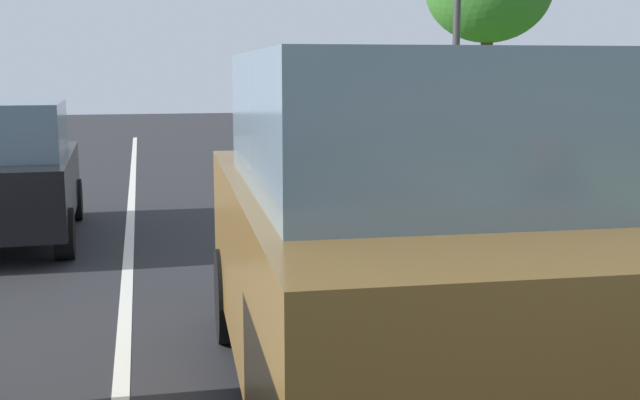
{
  "coord_description": "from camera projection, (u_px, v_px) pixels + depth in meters",
  "views": [
    {
      "loc": [
        -0.5,
        3.71,
        2.18
      ],
      "look_at": [
        0.81,
        9.51,
        1.2
      ],
      "focal_mm": 44.57,
      "sensor_mm": 36.0,
      "label": 1
    }
  ],
  "objects": [
    {
      "name": "lane_line_right_edge",
      "position": [
        443.0,
        226.0,
        11.15
      ],
      "size": [
        0.12,
        32.0,
        0.01
      ],
      "primitive_type": "cube",
      "color": "silver",
      "rests_on": "ground"
    },
    {
      "name": "curb_right",
      "position": [
        477.0,
        221.0,
        11.25
      ],
      "size": [
        0.24,
        48.0,
        0.12
      ],
      "primitive_type": "cube",
      "color": "#9E9B93",
      "rests_on": "ground"
    },
    {
      "name": "lane_line_center",
      "position": [
        129.0,
        240.0,
        10.22
      ],
      "size": [
        0.12,
        32.0,
        0.01
      ],
      "primitive_type": "cube",
      "color": "silver",
      "rests_on": "ground"
    },
    {
      "name": "car_suv_ahead",
      "position": [
        388.0,
        236.0,
        4.89
      ],
      "size": [
        2.12,
        4.57,
        2.28
      ],
      "rotation": [
        0.0,
        0.0,
        -0.04
      ],
      "color": "brown",
      "rests_on": "ground"
    },
    {
      "name": "car_hatchback_far",
      "position": [
        5.0,
        173.0,
        10.04
      ],
      "size": [
        1.83,
        3.75,
        1.78
      ],
      "rotation": [
        0.0,
        0.0,
        0.03
      ],
      "color": "black",
      "rests_on": "ground"
    },
    {
      "name": "ground_plane",
      "position": [
        184.0,
        238.0,
        10.37
      ],
      "size": [
        60.0,
        60.0,
        0.0
      ],
      "primitive_type": "plane",
      "color": "#262628"
    }
  ]
}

